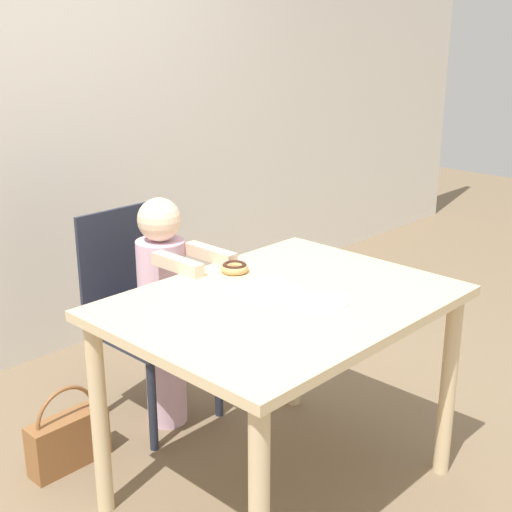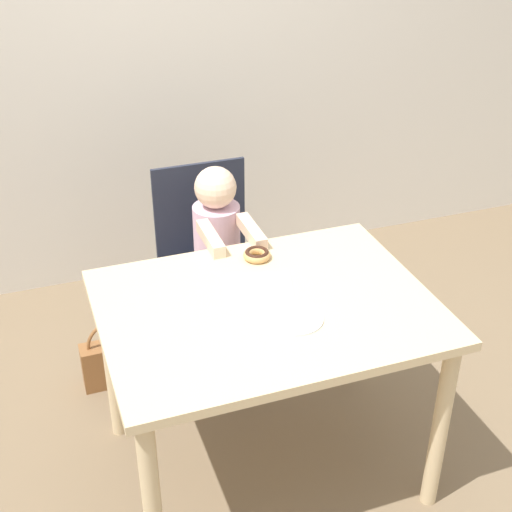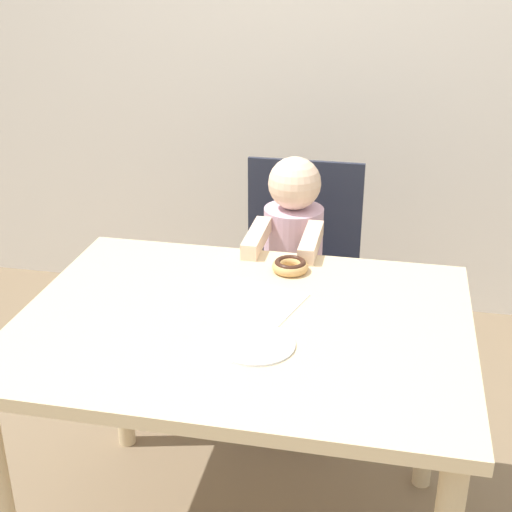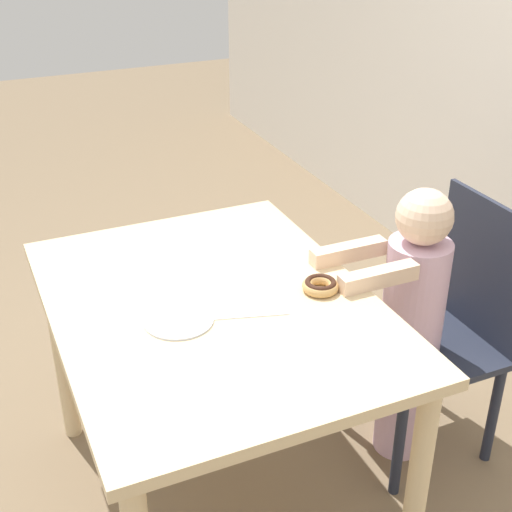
{
  "view_description": "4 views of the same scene",
  "coord_description": "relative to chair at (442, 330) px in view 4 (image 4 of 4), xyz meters",
  "views": [
    {
      "loc": [
        -1.71,
        -1.51,
        1.68
      ],
      "look_at": [
        0.01,
        0.13,
        0.9
      ],
      "focal_mm": 50.0,
      "sensor_mm": 36.0,
      "label": 1
    },
    {
      "loc": [
        -0.73,
        -1.93,
        2.17
      ],
      "look_at": [
        0.01,
        0.13,
        0.9
      ],
      "focal_mm": 50.0,
      "sensor_mm": 36.0,
      "label": 2
    },
    {
      "loc": [
        0.36,
        -1.56,
        1.67
      ],
      "look_at": [
        0.01,
        0.13,
        0.9
      ],
      "focal_mm": 50.0,
      "sensor_mm": 36.0,
      "label": 3
    },
    {
      "loc": [
        1.62,
        -0.58,
        1.84
      ],
      "look_at": [
        0.01,
        0.13,
        0.9
      ],
      "focal_mm": 50.0,
      "sensor_mm": 36.0,
      "label": 4
    }
  ],
  "objects": [
    {
      "name": "donut",
      "position": [
        0.05,
        -0.51,
        0.33
      ],
      "size": [
        0.11,
        0.11,
        0.04
      ],
      "color": "tan",
      "rests_on": "dining_table"
    },
    {
      "name": "handbag",
      "position": [
        -0.49,
        -0.11,
        -0.35
      ],
      "size": [
        0.32,
        0.1,
        0.35
      ],
      "color": "brown",
      "rests_on": "ground_plane"
    },
    {
      "name": "chair",
      "position": [
        0.0,
        0.0,
        0.0
      ],
      "size": [
        0.44,
        0.45,
        0.92
      ],
      "color": "#232838",
      "rests_on": "ground_plane"
    },
    {
      "name": "plate",
      "position": [
        0.03,
        -0.94,
        0.31
      ],
      "size": [
        0.19,
        0.19,
        0.01
      ],
      "color": "silver",
      "rests_on": "dining_table"
    },
    {
      "name": "ground_plane",
      "position": [
        -0.02,
        -0.82,
        -0.47
      ],
      "size": [
        12.0,
        12.0,
        0.0
      ],
      "primitive_type": "plane",
      "color": "#7A664C"
    },
    {
      "name": "dining_table",
      "position": [
        -0.02,
        -0.82,
        0.2
      ],
      "size": [
        1.16,
        0.88,
        0.78
      ],
      "color": "beige",
      "rests_on": "ground_plane"
    },
    {
      "name": "napkin",
      "position": [
        -0.02,
        -0.73,
        0.31
      ],
      "size": [
        0.28,
        0.28,
        0.0
      ],
      "color": "white",
      "rests_on": "dining_table"
    },
    {
      "name": "child_figure",
      "position": [
        0.0,
        -0.14,
        0.07
      ],
      "size": [
        0.22,
        0.44,
        1.01
      ],
      "color": "silver",
      "rests_on": "ground_plane"
    }
  ]
}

